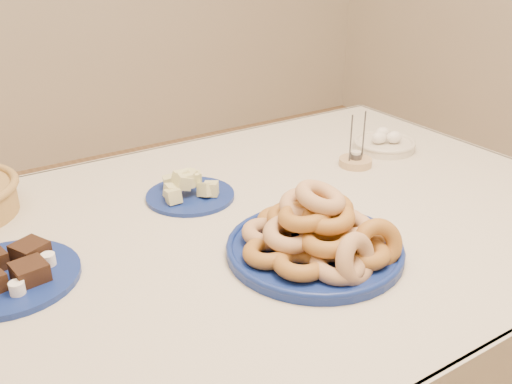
# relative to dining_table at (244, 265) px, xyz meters

# --- Properties ---
(dining_table) EXTENTS (1.71, 1.11, 0.75)m
(dining_table) POSITION_rel_dining_table_xyz_m (0.00, 0.00, 0.00)
(dining_table) COLOR brown
(dining_table) RESTS_ON ground
(donut_platter) EXTENTS (0.40, 0.40, 0.16)m
(donut_platter) POSITION_rel_dining_table_xyz_m (0.06, -0.19, 0.15)
(donut_platter) COLOR navy
(donut_platter) RESTS_ON dining_table
(melon_plate) EXTENTS (0.25, 0.25, 0.07)m
(melon_plate) POSITION_rel_dining_table_xyz_m (-0.04, 0.19, 0.13)
(melon_plate) COLOR navy
(melon_plate) RESTS_ON dining_table
(brownie_plate) EXTENTS (0.27, 0.27, 0.05)m
(brownie_plate) POSITION_rel_dining_table_xyz_m (-0.48, 0.05, 0.12)
(brownie_plate) COLOR navy
(brownie_plate) RESTS_ON dining_table
(candle_holder) EXTENTS (0.10, 0.10, 0.15)m
(candle_holder) POSITION_rel_dining_table_xyz_m (0.44, 0.12, 0.12)
(candle_holder) COLOR tan
(candle_holder) RESTS_ON dining_table
(egg_bowl) EXTENTS (0.22, 0.22, 0.06)m
(egg_bowl) POSITION_rel_dining_table_xyz_m (0.60, 0.17, 0.13)
(egg_bowl) COLOR beige
(egg_bowl) RESTS_ON dining_table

